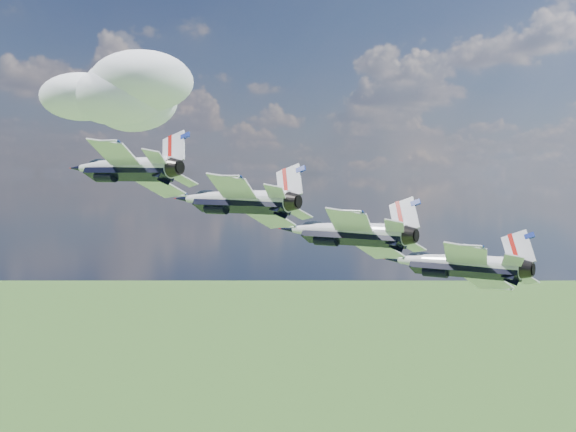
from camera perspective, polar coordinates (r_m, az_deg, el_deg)
cloud_far at (r=285.86m, az=-12.51°, el=10.03°), size 63.22×49.67×24.84m
jet_0 at (r=79.30m, az=-13.05°, el=3.73°), size 17.42×20.42×10.26m
jet_1 at (r=77.59m, az=-4.40°, el=1.27°), size 17.42×20.42×10.26m
jet_2 at (r=77.85m, az=4.39°, el=-1.27°), size 17.42×20.42×10.26m
jet_3 at (r=80.04m, az=12.92°, el=-3.69°), size 17.42×20.42×10.26m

